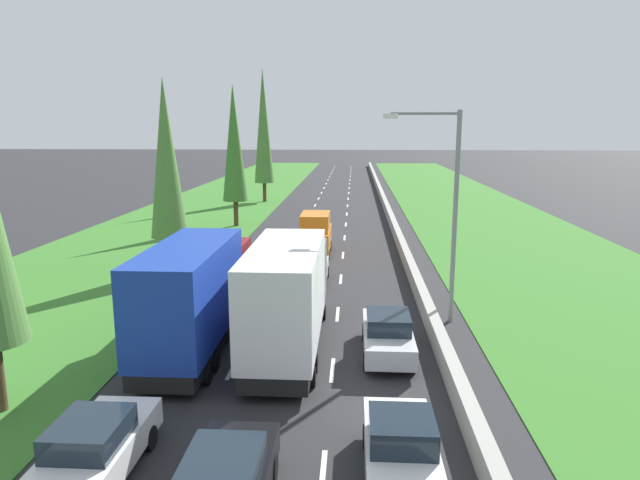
# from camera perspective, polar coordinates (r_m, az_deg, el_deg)

# --- Properties ---
(ground_plane) EXTENTS (300.00, 300.00, 0.00)m
(ground_plane) POSITION_cam_1_polar(r_m,az_deg,el_deg) (63.97, 1.25, 3.85)
(ground_plane) COLOR #28282B
(ground_plane) RESTS_ON ground
(grass_verge_left) EXTENTS (14.00, 140.00, 0.04)m
(grass_verge_left) POSITION_cam_1_polar(r_m,az_deg,el_deg) (65.67, -9.87, 3.90)
(grass_verge_left) COLOR #387528
(grass_verge_left) RESTS_ON ground
(grass_verge_right) EXTENTS (14.00, 140.00, 0.04)m
(grass_verge_right) POSITION_cam_1_polar(r_m,az_deg,el_deg) (65.02, 14.02, 3.66)
(grass_verge_right) COLOR #387528
(grass_verge_right) RESTS_ON ground
(median_barrier) EXTENTS (0.44, 120.00, 0.85)m
(median_barrier) POSITION_cam_1_polar(r_m,az_deg,el_deg) (63.95, 6.38, 4.17)
(median_barrier) COLOR #9E9B93
(median_barrier) RESTS_ON ground
(lane_markings) EXTENTS (3.64, 116.00, 0.01)m
(lane_markings) POSITION_cam_1_polar(r_m,az_deg,el_deg) (63.97, 1.25, 3.86)
(lane_markings) COLOR white
(lane_markings) RESTS_ON ground
(white_hatchback_right_lane) EXTENTS (1.74, 3.90, 1.72)m
(white_hatchback_right_lane) POSITION_cam_1_polar(r_m,az_deg,el_deg) (14.43, 8.12, -19.95)
(white_hatchback_right_lane) COLOR white
(white_hatchback_right_lane) RESTS_ON ground
(white_box_truck_centre_lane) EXTENTS (2.46, 9.40, 4.18)m
(white_box_truck_centre_lane) POSITION_cam_1_polar(r_m,az_deg,el_deg) (21.21, -3.22, -5.47)
(white_box_truck_centre_lane) COLOR black
(white_box_truck_centre_lane) RESTS_ON ground
(white_sedan_left_lane) EXTENTS (1.82, 4.50, 1.64)m
(white_sedan_left_lane) POSITION_cam_1_polar(r_m,az_deg,el_deg) (15.20, -21.87, -19.09)
(white_sedan_left_lane) COLOR white
(white_sedan_left_lane) RESTS_ON ground
(blue_box_truck_left_lane) EXTENTS (2.46, 9.40, 4.18)m
(blue_box_truck_left_lane) POSITION_cam_1_polar(r_m,az_deg,el_deg) (21.82, -12.34, -5.24)
(blue_box_truck_left_lane) COLOR black
(blue_box_truck_left_lane) RESTS_ON ground
(white_hatchback_left_lane) EXTENTS (1.74, 3.90, 1.72)m
(white_hatchback_left_lane) POSITION_cam_1_polar(r_m,az_deg,el_deg) (31.62, -7.49, -2.44)
(white_hatchback_left_lane) COLOR white
(white_hatchback_left_lane) RESTS_ON ground
(silver_hatchback_centre_lane) EXTENTS (1.74, 3.90, 1.72)m
(silver_hatchback_centre_lane) POSITION_cam_1_polar(r_m,az_deg,el_deg) (30.48, -0.85, -2.86)
(silver_hatchback_centre_lane) COLOR silver
(silver_hatchback_centre_lane) RESTS_ON ground
(orange_van_centre_lane) EXTENTS (1.96, 4.90, 2.82)m
(orange_van_centre_lane) POSITION_cam_1_polar(r_m,az_deg,el_deg) (37.07, -0.45, 0.58)
(orange_van_centre_lane) COLOR orange
(orange_van_centre_lane) RESTS_ON ground
(silver_sedan_right_lane) EXTENTS (1.82, 4.50, 1.64)m
(silver_sedan_right_lane) POSITION_cam_1_polar(r_m,az_deg,el_deg) (21.26, 6.84, -9.40)
(silver_sedan_right_lane) COLOR silver
(silver_sedan_right_lane) RESTS_ON ground
(poplar_tree_second) EXTENTS (2.08, 2.08, 11.01)m
(poplar_tree_second) POSITION_cam_1_polar(r_m,az_deg,el_deg) (32.62, -15.24, 7.85)
(poplar_tree_second) COLOR #4C3823
(poplar_tree_second) RESTS_ON ground
(poplar_tree_third) EXTENTS (2.10, 2.10, 11.81)m
(poplar_tree_third) POSITION_cam_1_polar(r_m,az_deg,el_deg) (48.09, -8.67, 9.58)
(poplar_tree_third) COLOR #4C3823
(poplar_tree_third) RESTS_ON ground
(poplar_tree_fourth) EXTENTS (2.17, 2.17, 14.63)m
(poplar_tree_fourth) POSITION_cam_1_polar(r_m,az_deg,el_deg) (63.84, -5.73, 11.32)
(poplar_tree_fourth) COLOR #4C3823
(poplar_tree_fourth) RESTS_ON ground
(street_light_mast) EXTENTS (3.20, 0.28, 9.00)m
(street_light_mast) POSITION_cam_1_polar(r_m,az_deg,el_deg) (24.30, 12.72, 3.78)
(street_light_mast) COLOR gray
(street_light_mast) RESTS_ON ground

